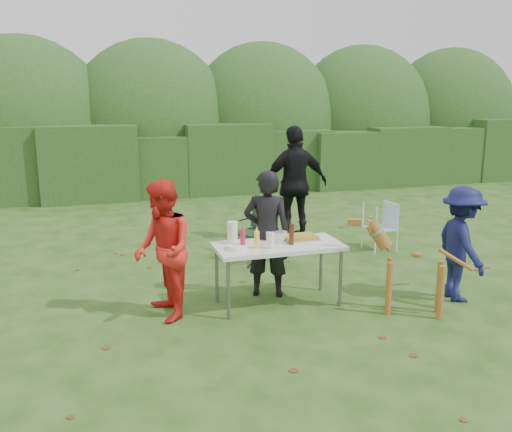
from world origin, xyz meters
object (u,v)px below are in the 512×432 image
object	(u,v)px
ketchup_bottle	(243,239)
paper_towel_roll	(232,233)
child	(461,244)
person_black_puffy	(295,184)
lawn_chair	(380,226)
mustard_bottle	(257,240)
camping_chair	(256,229)
dog	(415,269)
person_cook	(267,234)
folding_table	(278,249)
beer_bottle	(292,235)
person_red_jacket	(163,250)

from	to	relation	value
ketchup_bottle	paper_towel_roll	xyz separation A→B (m)	(-0.05, 0.26, 0.02)
child	person_black_puffy	bearing A→B (deg)	24.96
person_black_puffy	lawn_chair	bearing A→B (deg)	137.37
mustard_bottle	ketchup_bottle	world-z (taller)	ketchup_bottle
camping_chair	dog	bearing A→B (deg)	83.12
person_cook	person_black_puffy	bearing A→B (deg)	-96.09
folding_table	beer_bottle	xyz separation A→B (m)	(0.14, -0.06, 0.17)
child	dog	xyz separation A→B (m)	(-0.77, -0.23, -0.17)
person_black_puffy	beer_bottle	xyz separation A→B (m)	(-1.13, -2.76, -0.12)
person_red_jacket	paper_towel_roll	bearing A→B (deg)	97.71
person_cook	mustard_bottle	world-z (taller)	person_cook
folding_table	dog	xyz separation A→B (m)	(1.38, -0.74, -0.16)
folding_table	person_black_puffy	bearing A→B (deg)	64.89
person_black_puffy	camping_chair	xyz separation A→B (m)	(-0.98, -0.89, -0.51)
child	lawn_chair	bearing A→B (deg)	4.26
lawn_chair	mustard_bottle	bearing A→B (deg)	31.04
person_red_jacket	ketchup_bottle	distance (m)	0.90
dog	beer_bottle	size ratio (longest dim) A/B	4.65
person_black_puffy	beer_bottle	size ratio (longest dim) A/B	8.19
person_black_puffy	dog	bearing A→B (deg)	90.89
ketchup_bottle	beer_bottle	bearing A→B (deg)	0.42
lawn_chair	ketchup_bottle	bearing A→B (deg)	29.14
lawn_chair	ketchup_bottle	world-z (taller)	ketchup_bottle
dog	paper_towel_roll	distance (m)	2.13
person_cook	mustard_bottle	size ratio (longest dim) A/B	7.89
child	beer_bottle	size ratio (longest dim) A/B	5.84
camping_chair	mustard_bottle	xyz separation A→B (m)	(-0.58, -1.91, 0.37)
person_black_puffy	lawn_chair	distance (m)	1.58
child	mustard_bottle	bearing A→B (deg)	89.85
person_black_puffy	lawn_chair	world-z (taller)	person_black_puffy
folding_table	camping_chair	xyz separation A→B (m)	(0.29, 1.81, -0.21)
beer_bottle	person_cook	bearing A→B (deg)	114.05
camping_chair	paper_towel_roll	bearing A→B (deg)	33.87
folding_table	person_red_jacket	world-z (taller)	person_red_jacket
mustard_bottle	ketchup_bottle	bearing A→B (deg)	170.94
beer_bottle	paper_towel_roll	bearing A→B (deg)	158.33
camping_chair	mustard_bottle	size ratio (longest dim) A/B	4.74
lawn_chair	paper_towel_roll	size ratio (longest dim) A/B	3.00
person_cook	dog	bearing A→B (deg)	165.56
dog	ketchup_bottle	world-z (taller)	dog
camping_chair	beer_bottle	xyz separation A→B (m)	(-0.15, -1.88, 0.39)
lawn_chair	mustard_bottle	size ratio (longest dim) A/B	3.90
beer_bottle	ketchup_bottle	bearing A→B (deg)	-179.58
person_cook	paper_towel_roll	size ratio (longest dim) A/B	6.07
child	paper_towel_roll	world-z (taller)	child
person_red_jacket	child	xyz separation A→B (m)	(3.50, -0.50, -0.08)
person_cook	child	bearing A→B (deg)	-178.37
ketchup_bottle	beer_bottle	xyz separation A→B (m)	(0.59, 0.00, 0.01)
mustard_bottle	dog	bearing A→B (deg)	-21.13
folding_table	paper_towel_roll	size ratio (longest dim) A/B	5.77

